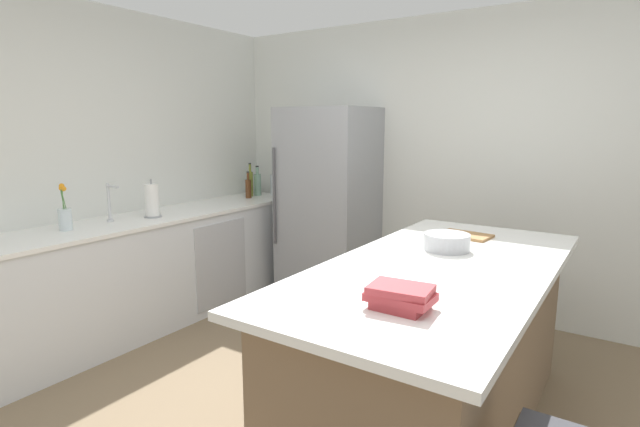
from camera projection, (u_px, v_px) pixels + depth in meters
name	position (u px, v px, depth m)	size (l,w,h in m)	color
wall_rear	(468.00, 167.00, 4.21)	(6.00, 0.10, 2.60)	silver
wall_left	(62.00, 172.00, 3.72)	(0.10, 6.00, 2.60)	silver
counter_run_left	(163.00, 266.00, 4.15)	(0.67, 3.04, 0.92)	silver
kitchen_island	(436.00, 347.00, 2.60)	(1.06, 2.26, 0.94)	#7A6047
refrigerator	(328.00, 204.00, 4.62)	(0.82, 0.71, 1.82)	#93969B
sink_faucet	(110.00, 202.00, 3.73)	(0.15, 0.05, 0.30)	silver
flower_vase	(65.00, 216.00, 3.43)	(0.09, 0.09, 0.34)	silver
paper_towel_roll	(152.00, 201.00, 3.92)	(0.14, 0.14, 0.31)	gray
soda_bottle	(274.00, 184.00, 5.15)	(0.07, 0.07, 0.32)	silver
gin_bottle	(257.00, 184.00, 5.16)	(0.08, 0.08, 0.31)	#8CB79E
olive_oil_bottle	(250.00, 183.00, 5.08)	(0.06, 0.06, 0.35)	olive
syrup_bottle	(248.00, 188.00, 4.96)	(0.06, 0.06, 0.27)	#5B3319
cookbook_stack	(400.00, 297.00, 1.90)	(0.26, 0.20, 0.09)	#A83338
mixing_bowl	(447.00, 242.00, 2.80)	(0.26, 0.26, 0.10)	#B2B5BA
cutting_board	(465.00, 235.00, 3.15)	(0.34, 0.24, 0.02)	#9E7042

